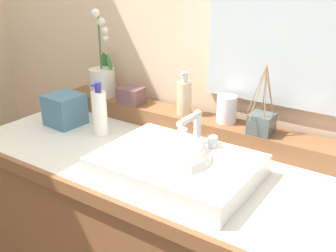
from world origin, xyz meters
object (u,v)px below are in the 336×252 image
soap_bar (160,133)px  potted_plant (102,77)px  sink_basin (175,168)px  tumbler_cup (227,109)px  trinket_box (131,96)px  soap_dispenser (184,97)px  reed_diffuser (262,123)px  tissue_box (65,110)px  lotion_bottle (99,112)px

soap_bar → potted_plant: bearing=154.0°
sink_basin → tumbler_cup: (-0.00, 0.34, 0.08)m
sink_basin → potted_plant: 0.67m
potted_plant → trinket_box: (0.16, -0.01, -0.05)m
soap_dispenser → reed_diffuser: 0.31m
trinket_box → tissue_box: trinket_box is taller
soap_bar → tumbler_cup: tumbler_cup is taller
soap_bar → lotion_bottle: (-0.29, 0.02, 0.01)m
potted_plant → lotion_bottle: bearing=-50.8°
soap_bar → soap_dispenser: bearing=100.9°
potted_plant → trinket_box: bearing=-4.4°
soap_dispenser → tumbler_cup: size_ratio=1.68×
tumbler_cup → reed_diffuser: 0.15m
soap_dispenser → lotion_bottle: size_ratio=0.81×
soap_bar → potted_plant: potted_plant is taller
reed_diffuser → trinket_box: (-0.56, -0.00, -0.00)m
sink_basin → tumbler_cup: sink_basin is taller
trinket_box → lotion_bottle: bearing=-91.9°
tumbler_cup → lotion_bottle: size_ratio=0.48×
soap_dispenser → lotion_bottle: bearing=-140.6°
sink_basin → soap_bar: size_ratio=6.65×
soap_bar → trinket_box: 0.36m
potted_plant → soap_dispenser: 0.41m
potted_plant → sink_basin: bearing=-29.1°
potted_plant → reed_diffuser: potted_plant is taller
reed_diffuser → soap_bar: bearing=-142.0°
soap_dispenser → tissue_box: size_ratio=1.26×
trinket_box → tissue_box: 0.27m
trinket_box → lotion_bottle: 0.19m
reed_diffuser → tissue_box: size_ratio=1.82×
soap_dispenser → soap_bar: bearing=-79.1°
potted_plant → tumbler_cup: potted_plant is taller
reed_diffuser → lotion_bottle: (-0.56, -0.19, -0.02)m
tissue_box → soap_bar: bearing=-1.9°
sink_basin → reed_diffuser: size_ratio=1.96×
tumbler_cup → trinket_box: bearing=-175.7°
reed_diffuser → lotion_bottle: bearing=-161.2°
sink_basin → tissue_box: bearing=168.9°
reed_diffuser → tissue_box: 0.77m
sink_basin → potted_plant: bearing=150.9°
lotion_bottle → potted_plant: bearing=129.2°
tumbler_cup → tissue_box: (-0.60, -0.22, -0.06)m
lotion_bottle → sink_basin: bearing=-16.4°
reed_diffuser → tissue_box: bearing=-165.3°
soap_dispenser → lotion_bottle: (-0.25, -0.20, -0.05)m
soap_bar → lotion_bottle: 0.29m
sink_basin → reed_diffuser: 0.35m
sink_basin → potted_plant: potted_plant is taller
potted_plant → lotion_bottle: size_ratio=1.81×
soap_bar → tissue_box: bearing=178.1°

